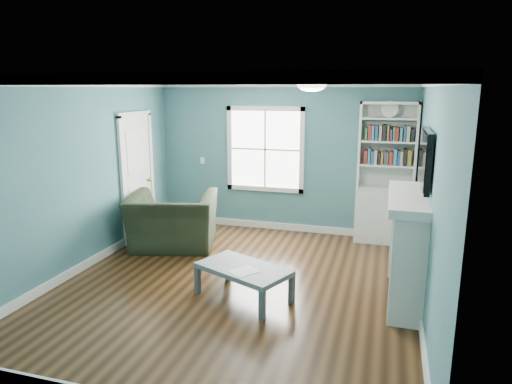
# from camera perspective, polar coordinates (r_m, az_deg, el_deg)

# --- Properties ---
(floor) EXTENTS (5.00, 5.00, 0.00)m
(floor) POSITION_cam_1_polar(r_m,az_deg,el_deg) (6.07, -2.41, -11.48)
(floor) COLOR black
(floor) RESTS_ON ground
(room_walls) EXTENTS (5.00, 5.00, 5.00)m
(room_walls) POSITION_cam_1_polar(r_m,az_deg,el_deg) (5.61, -2.57, 3.40)
(room_walls) COLOR #366D74
(room_walls) RESTS_ON ground
(trim) EXTENTS (4.50, 5.00, 2.60)m
(trim) POSITION_cam_1_polar(r_m,az_deg,el_deg) (5.68, -2.53, -0.03)
(trim) COLOR white
(trim) RESTS_ON ground
(window) EXTENTS (1.40, 0.06, 1.50)m
(window) POSITION_cam_1_polar(r_m,az_deg,el_deg) (8.07, 1.16, 5.35)
(window) COLOR white
(window) RESTS_ON room_walls
(bookshelf) EXTENTS (0.90, 0.35, 2.31)m
(bookshelf) POSITION_cam_1_polar(r_m,az_deg,el_deg) (7.70, 15.80, 0.52)
(bookshelf) COLOR silver
(bookshelf) RESTS_ON ground
(fireplace) EXTENTS (0.44, 1.58, 1.30)m
(fireplace) POSITION_cam_1_polar(r_m,az_deg,el_deg) (5.75, 18.37, -6.75)
(fireplace) COLOR black
(fireplace) RESTS_ON ground
(tv) EXTENTS (0.06, 1.10, 0.65)m
(tv) POSITION_cam_1_polar(r_m,az_deg,el_deg) (5.51, 20.42, 3.94)
(tv) COLOR black
(tv) RESTS_ON fireplace
(door) EXTENTS (0.12, 0.98, 2.17)m
(door) POSITION_cam_1_polar(r_m,az_deg,el_deg) (7.89, -14.60, 1.99)
(door) COLOR silver
(door) RESTS_ON ground
(ceiling_fixture) EXTENTS (0.38, 0.38, 0.15)m
(ceiling_fixture) POSITION_cam_1_polar(r_m,az_deg,el_deg) (5.41, 6.99, 13.26)
(ceiling_fixture) COLOR white
(ceiling_fixture) RESTS_ON room_walls
(light_switch) EXTENTS (0.08, 0.01, 0.12)m
(light_switch) POSITION_cam_1_polar(r_m,az_deg,el_deg) (8.50, -6.70, 3.94)
(light_switch) COLOR white
(light_switch) RESTS_ON room_walls
(recliner) EXTENTS (1.51, 1.18, 1.16)m
(recliner) POSITION_cam_1_polar(r_m,az_deg,el_deg) (7.37, -10.42, -2.47)
(recliner) COLOR black
(recliner) RESTS_ON ground
(coffee_table) EXTENTS (1.26, 1.01, 0.40)m
(coffee_table) POSITION_cam_1_polar(r_m,az_deg,el_deg) (5.58, -1.59, -9.82)
(coffee_table) COLOR #485157
(coffee_table) RESTS_ON ground
(paper_sheet) EXTENTS (0.38, 0.39, 0.00)m
(paper_sheet) POSITION_cam_1_polar(r_m,az_deg,el_deg) (5.42, -1.53, -9.88)
(paper_sheet) COLOR white
(paper_sheet) RESTS_ON coffee_table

